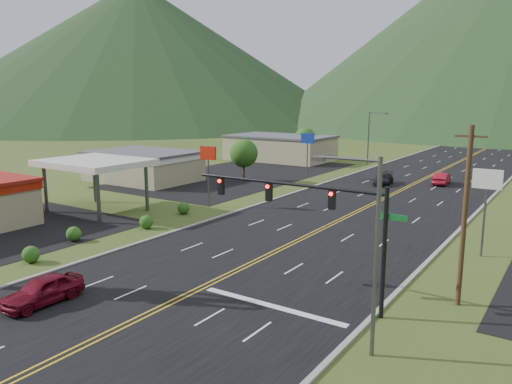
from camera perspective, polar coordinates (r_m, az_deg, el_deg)
The scene contains 18 objects.
ground at distance 24.07m, azimuth -25.76°, elevation -18.74°, with size 500.00×500.00×0.00m, color #344619.
road at distance 24.07m, azimuth -25.76°, elevation -18.74°, with size 20.00×460.00×0.04m, color black.
traffic_signal at distance 27.65m, azimuth 6.73°, elevation -2.02°, with size 13.10×0.43×7.00m.
streetlight_east at distance 22.32m, azimuth 12.85°, elevation -5.75°, with size 3.28×0.25×9.00m.
streetlight_west at distance 85.86m, azimuth 12.94°, elevation 6.41°, with size 3.28×0.25×9.00m.
gas_canopy at distance 52.17m, azimuth -17.95°, elevation 3.09°, with size 10.00×8.00×5.30m.
building_west_mid at distance 70.41m, azimuth -12.76°, elevation 3.11°, with size 14.40×10.40×4.10m.
building_west_far at distance 91.40m, azimuth 2.77°, elevation 5.09°, with size 18.40×11.40×4.50m.
pole_sign_west_a at distance 52.07m, azimuth -5.49°, elevation 3.76°, with size 2.00×0.18×6.40m.
pole_sign_west_b at distance 70.42m, azimuth 5.90°, elevation 5.60°, with size 2.00×0.18×6.40m.
pole_sign_east_a at distance 39.03m, azimuth 24.87°, elevation 0.40°, with size 2.00×0.18×6.40m.
tree_west_a at distance 67.69m, azimuth -1.41°, elevation 4.45°, with size 3.84×3.84×5.82m.
tree_west_b at distance 93.26m, azimuth 5.64°, elevation 6.17°, with size 3.84×3.84×5.82m.
utility_pole_a at distance 29.25m, azimuth 22.75°, elevation -2.50°, with size 1.60×0.28×10.00m.
mountain_nw at distance 231.11m, azimuth -13.33°, elevation 15.20°, with size 190.00×190.00×60.00m, color #193116.
car_red_near at distance 30.78m, azimuth -23.20°, elevation -10.34°, with size 1.86×4.63×1.58m, color maroon.
car_dark_mid at distance 67.78m, azimuth 14.37°, elevation 1.41°, with size 2.01×4.95×1.44m, color black.
car_red_far at distance 70.13m, azimuth 20.48°, elevation 1.43°, with size 1.67×4.79×1.58m, color maroon.
Camera 1 is at (18.60, -10.09, 11.47)m, focal length 35.00 mm.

